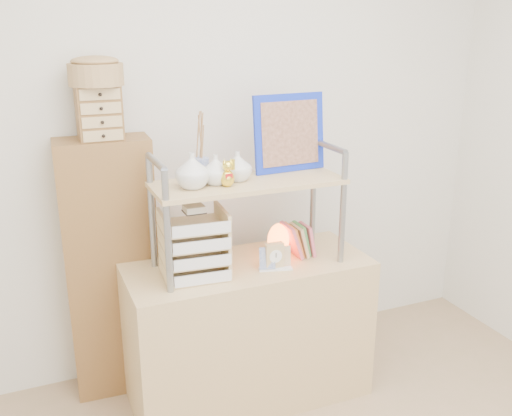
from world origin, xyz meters
The scene contains 10 objects.
room_shell centered at (0.00, 0.39, 1.69)m, with size 3.42×3.41×2.61m.
desk centered at (0.00, 1.20, 0.38)m, with size 1.20×0.50×0.75m, color tan.
cabinet centered at (-0.61, 1.57, 0.68)m, with size 0.45×0.24×1.35m, color brown.
hutch centered at (-0.02, 1.21, 1.19)m, with size 0.90×0.34×0.80m.
letter_tray centered at (-0.28, 1.17, 0.89)m, with size 0.30×0.29×0.35m.
salt_lamp centered at (0.16, 1.20, 0.84)m, with size 0.12×0.11×0.18m.
desk_clock centered at (0.09, 1.10, 0.81)m, with size 0.09×0.04×0.13m.
postcard_stand centered at (0.09, 1.09, 0.78)m, with size 0.17×0.08×0.12m.
drawer_chest centered at (-0.61, 1.55, 1.48)m, with size 0.20×0.16×0.25m.
woven_basket centered at (-0.61, 1.55, 1.65)m, with size 0.25×0.25×0.10m, color olive.
Camera 1 is at (-0.96, -1.19, 1.87)m, focal length 40.00 mm.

